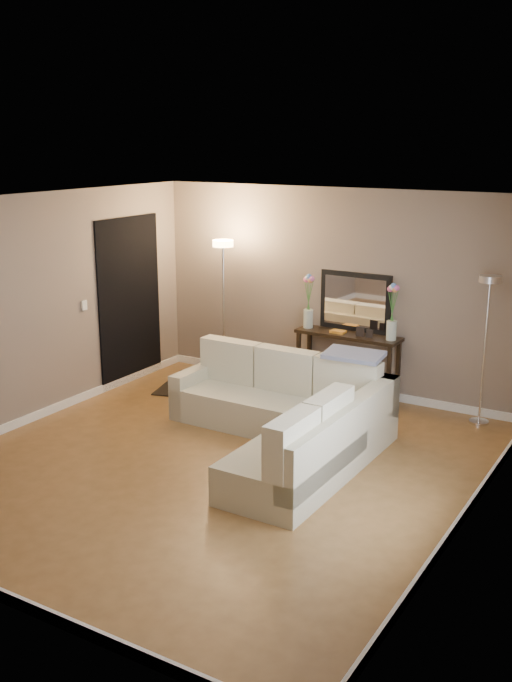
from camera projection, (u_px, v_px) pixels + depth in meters
The scene contains 22 objects.
floor at pixel (215, 464), 7.66m from camera, with size 5.00×5.50×0.01m, color olive.
ceiling at pixel (211, 203), 6.98m from camera, with size 5.00×5.50×0.01m, color white.
wall_back at pixel (335, 291), 9.61m from camera, with size 5.00×0.02×2.60m, color gray.
wall_left at pixel (29, 310), 8.57m from camera, with size 0.02×5.50×2.60m, color gray.
wall_right at pixel (473, 381), 6.08m from camera, with size 0.02×5.50×2.60m, color gray.
baseboard_back at pixel (332, 386), 9.91m from camera, with size 5.00×0.03×0.10m, color white.
baseboard_front at pixel (1, 595), 5.38m from camera, with size 5.00×0.03×0.10m, color white.
baseboard_left at pixel (39, 415), 8.88m from camera, with size 0.03×5.50×0.10m, color white.
baseboard_right at pixel (459, 521), 6.42m from camera, with size 0.03×5.50×0.10m, color white.
doorway at pixel (130, 301), 10.01m from camera, with size 0.02×1.20×2.20m, color black.
switch_plate at pixel (84, 305), 9.28m from camera, with size 0.02×0.08×0.12m, color white.
sectional_sofa at pixel (290, 417), 8.03m from camera, with size 2.49×2.41×0.87m.
throw_blanket at pixel (354, 355), 8.15m from camera, with size 0.63×0.36×0.05m, color gray.
console_table at pixel (341, 360), 9.57m from camera, with size 1.36×0.41×0.83m.
leaning_mirror at pixel (355, 302), 9.48m from camera, with size 0.95×0.08×0.75m.
table_decor at pixel (347, 332), 9.40m from camera, with size 0.57×0.13×0.13m.
flower_vase_left at pixel (308, 306), 9.65m from camera, with size 0.15×0.13×0.71m.
flower_vase_right at pixel (392, 317), 9.06m from camera, with size 0.15×0.13×0.71m.
floor_lamp_lit at pixel (223, 283), 9.93m from camera, with size 0.33×0.33×1.90m.
floor_lamp_unlit at pixel (487, 320), 8.44m from camera, with size 0.26×0.26×1.72m.
charcoal_rug at pixel (209, 388), 9.97m from camera, with size 1.24×0.93×0.02m, color black.
black_bag at pixel (191, 382), 9.90m from camera, with size 0.35×0.25×0.23m, color black.
Camera 1 is at (3.98, -5.86, 3.19)m, focal length 40.00 mm.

